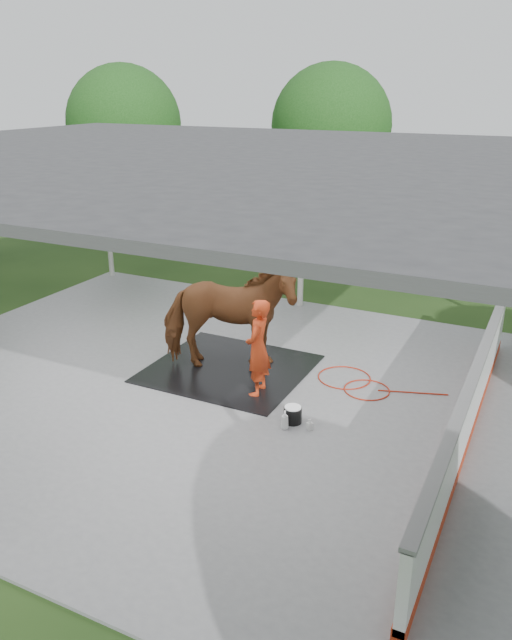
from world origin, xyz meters
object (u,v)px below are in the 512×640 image
at_px(dasher_board, 469,412).
at_px(horse, 228,316).
at_px(wash_bucket, 293,414).
at_px(handler, 258,348).

bearing_deg(dasher_board, horse, 170.39).
xyz_separation_m(dasher_board, horse, (-4.41, 0.75, 0.52)).
relative_size(horse, wash_bucket, 8.47).
distance_m(horse, handler, 1.14).
height_order(dasher_board, handler, handler).
relative_size(dasher_board, handler, 4.68).
distance_m(dasher_board, wash_bucket, 2.65).
height_order(horse, handler, horse).
relative_size(handler, wash_bucket, 5.87).
bearing_deg(horse, handler, -149.77).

